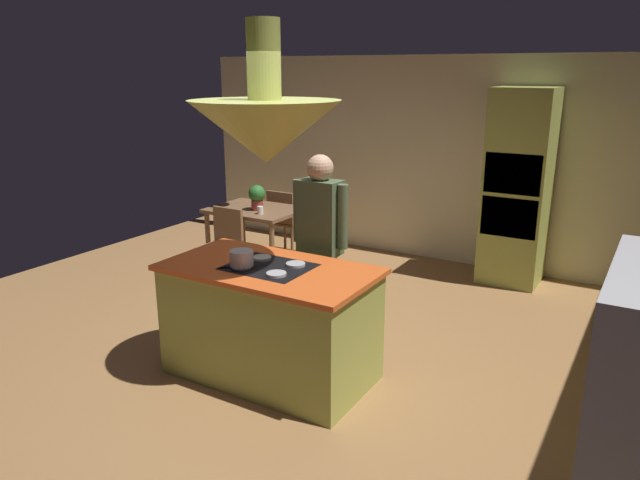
# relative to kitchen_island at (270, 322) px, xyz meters

# --- Properties ---
(ground) EXTENTS (8.16, 8.16, 0.00)m
(ground) POSITION_rel_kitchen_island_xyz_m (0.00, 0.20, -0.46)
(ground) COLOR #9E7042
(wall_back) EXTENTS (6.80, 0.10, 2.55)m
(wall_back) POSITION_rel_kitchen_island_xyz_m (0.00, 3.65, 0.81)
(wall_back) COLOR beige
(wall_back) RESTS_ON ground
(kitchen_island) EXTENTS (1.65, 0.90, 0.94)m
(kitchen_island) POSITION_rel_kitchen_island_xyz_m (0.00, 0.00, 0.00)
(kitchen_island) COLOR #A0A84C
(kitchen_island) RESTS_ON ground
(oven_tower) EXTENTS (0.66, 0.62, 2.20)m
(oven_tower) POSITION_rel_kitchen_island_xyz_m (1.10, 3.24, 0.63)
(oven_tower) COLOR #A0A84C
(oven_tower) RESTS_ON ground
(dining_table) EXTENTS (1.07, 0.81, 0.76)m
(dining_table) POSITION_rel_kitchen_island_xyz_m (-1.70, 2.10, 0.19)
(dining_table) COLOR brown
(dining_table) RESTS_ON ground
(person_at_island) EXTENTS (0.53, 0.23, 1.70)m
(person_at_island) POSITION_rel_kitchen_island_xyz_m (0.03, 0.72, 0.51)
(person_at_island) COLOR tan
(person_at_island) RESTS_ON ground
(range_hood) EXTENTS (1.10, 1.10, 1.00)m
(range_hood) POSITION_rel_kitchen_island_xyz_m (0.00, -0.00, 1.51)
(range_hood) COLOR #A0A84C
(pendant_light_over_table) EXTENTS (0.32, 0.32, 0.82)m
(pendant_light_over_table) POSITION_rel_kitchen_island_xyz_m (-1.70, 2.10, 1.40)
(pendant_light_over_table) COLOR beige
(chair_facing_island) EXTENTS (0.40, 0.40, 0.87)m
(chair_facing_island) POSITION_rel_kitchen_island_xyz_m (-1.70, 1.48, 0.04)
(chair_facing_island) COLOR brown
(chair_facing_island) RESTS_ON ground
(chair_by_back_wall) EXTENTS (0.40, 0.40, 0.87)m
(chair_by_back_wall) POSITION_rel_kitchen_island_xyz_m (-1.70, 2.72, 0.04)
(chair_by_back_wall) COLOR brown
(chair_by_back_wall) RESTS_ON ground
(potted_plant_on_table) EXTENTS (0.20, 0.20, 0.30)m
(potted_plant_on_table) POSITION_rel_kitchen_island_xyz_m (-1.63, 2.05, 0.46)
(potted_plant_on_table) COLOR #99382D
(potted_plant_on_table) RESTS_ON dining_table
(cup_on_table) EXTENTS (0.07, 0.07, 0.09)m
(cup_on_table) POSITION_rel_kitchen_island_xyz_m (-1.48, 1.90, 0.34)
(cup_on_table) COLOR white
(cup_on_table) RESTS_ON dining_table
(cooking_pot_on_cooktop) EXTENTS (0.18, 0.18, 0.12)m
(cooking_pot_on_cooktop) POSITION_rel_kitchen_island_xyz_m (-0.16, -0.13, 0.54)
(cooking_pot_on_cooktop) COLOR #B2B2B7
(cooking_pot_on_cooktop) RESTS_ON kitchen_island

